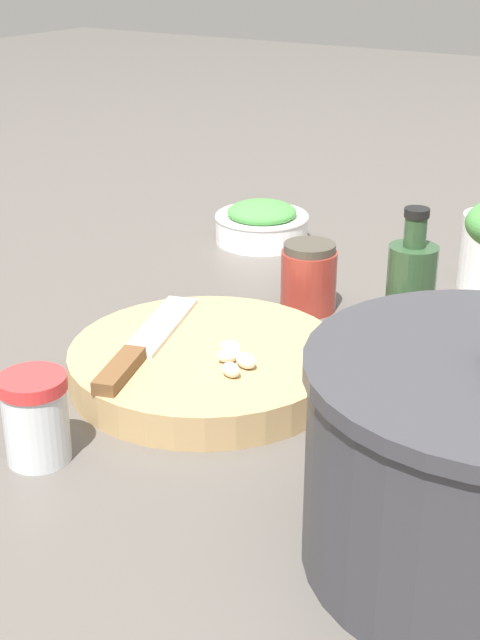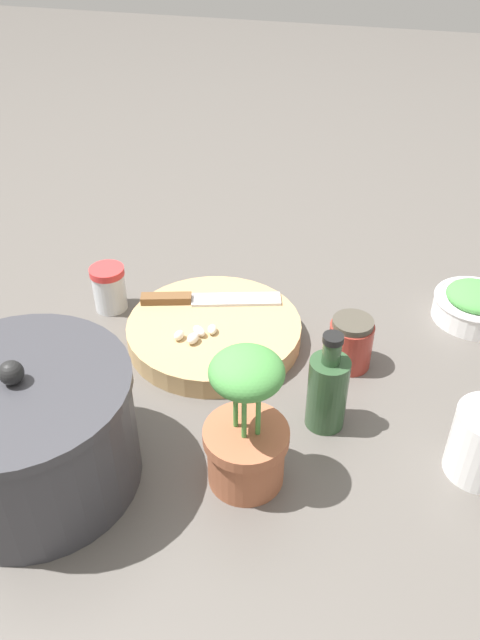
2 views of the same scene
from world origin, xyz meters
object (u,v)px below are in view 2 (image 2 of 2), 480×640
honey_jar (350,343)px  stock_pot (28,432)px  potted_herb (246,431)px  garlic_cloves (196,334)px  cutting_board (214,332)px  oil_bottle (327,390)px  chef_knife (202,299)px  spice_jar (109,288)px  herb_bowl (475,304)px

honey_jar → stock_pot: (0.34, 0.32, 0.04)m
potted_herb → garlic_cloves: bearing=-56.8°
stock_pot → cutting_board: bearing=-111.3°
cutting_board → oil_bottle: 0.25m
cutting_board → chef_knife: chef_knife is taller
spice_jar → potted_herb: potted_herb is taller
oil_bottle → potted_herb: (0.08, 0.12, 0.02)m
honey_jar → stock_pot: stock_pot is taller
chef_knife → oil_bottle: 0.30m
honey_jar → potted_herb: potted_herb is taller
chef_knife → potted_herb: (-0.16, 0.31, 0.04)m
garlic_cloves → herb_bowl: size_ratio=0.45×
herb_bowl → garlic_cloves: bearing=28.0°
herb_bowl → honey_jar: (0.19, 0.18, 0.01)m
spice_jar → oil_bottle: 0.44m
herb_bowl → spice_jar: 0.62m
cutting_board → chef_knife: bearing=-54.7°
oil_bottle → honey_jar: bearing=-96.1°
honey_jar → cutting_board: bearing=0.2°
cutting_board → honey_jar: (-0.22, -0.00, 0.02)m
garlic_cloves → stock_pot: 0.30m
honey_jar → stock_pot: 0.47m
chef_knife → garlic_cloves: (-0.02, 0.10, 0.00)m
chef_knife → oil_bottle: oil_bottle is taller
garlic_cloves → spice_jar: size_ratio=0.77×
cutting_board → spice_jar: spice_jar is taller
oil_bottle → chef_knife: bearing=-37.8°
spice_jar → stock_pot: (-0.07, 0.36, 0.04)m
cutting_board → oil_bottle: bearing=146.7°
honey_jar → potted_herb: 0.28m
garlic_cloves → stock_pot: stock_pot is taller
chef_knife → herb_bowl: 0.46m
garlic_cloves → honey_jar: size_ratio=0.74×
herb_bowl → stock_pot: bearing=43.6°
cutting_board → honey_jar: honey_jar is taller
garlic_cloves → potted_herb: bearing=123.2°
honey_jar → oil_bottle: oil_bottle is taller
oil_bottle → stock_pot: (0.33, 0.19, 0.02)m
herb_bowl → spice_jar: bearing=13.1°
stock_pot → chef_knife: bearing=-103.3°
spice_jar → honey_jar: (-0.42, 0.04, 0.00)m
garlic_cloves → honey_jar: 0.24m
spice_jar → oil_bottle: oil_bottle is taller
oil_bottle → cutting_board: bearing=-33.3°
spice_jar → stock_pot: size_ratio=0.30×
herb_bowl → honey_jar: bearing=43.7°
chef_knife → potted_herb: bearing=10.0°
oil_bottle → stock_pot: size_ratio=0.58×
cutting_board → garlic_cloves: (0.02, 0.04, 0.02)m
garlic_cloves → oil_bottle: oil_bottle is taller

